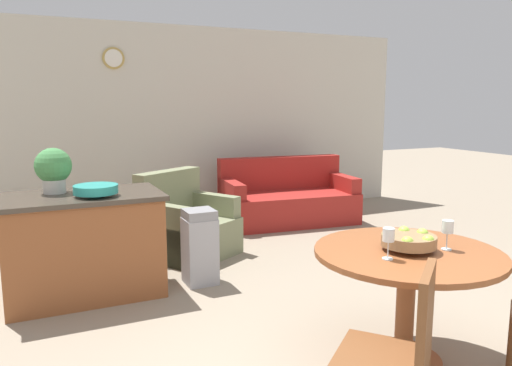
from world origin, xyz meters
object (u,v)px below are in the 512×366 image
(fruit_bowl, at_px, (409,240))
(wine_glass_left, at_px, (389,236))
(couch, at_px, (287,201))
(teal_bowl, at_px, (96,189))
(armchair, at_px, (187,228))
(dining_chair_near_left, at_px, (398,349))
(trash_bin, at_px, (200,247))
(dining_table, at_px, (407,277))
(potted_plant, at_px, (53,168))
(wine_glass_right, at_px, (448,228))
(kitchen_island, at_px, (84,245))

(fruit_bowl, distance_m, wine_glass_left, 0.25)
(fruit_bowl, bearing_deg, couch, 72.82)
(teal_bowl, bearing_deg, wine_glass_left, -55.42)
(couch, xyz_separation_m, armchair, (-1.71, -0.87, 0.01))
(dining_chair_near_left, relative_size, trash_bin, 1.31)
(fruit_bowl, bearing_deg, dining_chair_near_left, -134.10)
(dining_table, distance_m, wine_glass_left, 0.39)
(teal_bowl, relative_size, potted_plant, 0.93)
(wine_glass_right, xyz_separation_m, couch, (0.91, 3.75, -0.59))
(wine_glass_left, xyz_separation_m, couch, (1.36, 3.75, -0.59))
(dining_chair_near_left, distance_m, teal_bowl, 2.74)
(trash_bin, height_order, couch, couch)
(wine_glass_left, bearing_deg, wine_glass_right, -0.59)
(wine_glass_right, height_order, kitchen_island, wine_glass_right)
(potted_plant, xyz_separation_m, armchair, (1.33, 0.57, -0.80))
(trash_bin, distance_m, couch, 2.55)
(fruit_bowl, bearing_deg, teal_bowl, 129.98)
(dining_chair_near_left, relative_size, couch, 0.49)
(wine_glass_left, bearing_deg, dining_chair_near_left, -123.90)
(wine_glass_left, relative_size, wine_glass_right, 1.00)
(fruit_bowl, height_order, potted_plant, potted_plant)
(dining_table, distance_m, kitchen_island, 2.68)
(armchair, bearing_deg, dining_chair_near_left, -120.02)
(potted_plant, distance_m, trash_bin, 1.44)
(dining_table, xyz_separation_m, kitchen_island, (-1.71, 2.06, -0.13))
(teal_bowl, bearing_deg, potted_plant, 134.53)
(wine_glass_right, height_order, armchair, wine_glass_right)
(dining_table, xyz_separation_m, potted_plant, (-1.91, 2.22, 0.52))
(wine_glass_right, xyz_separation_m, potted_plant, (-2.13, 2.31, 0.21))
(wine_glass_right, distance_m, armchair, 3.05)
(teal_bowl, relative_size, armchair, 0.31)
(dining_chair_near_left, xyz_separation_m, couch, (1.70, 4.25, -0.20))
(kitchen_island, xyz_separation_m, teal_bowl, (0.10, -0.14, 0.50))
(fruit_bowl, height_order, wine_glass_left, wine_glass_left)
(wine_glass_right, bearing_deg, wine_glass_left, 179.41)
(wine_glass_right, relative_size, potted_plant, 0.48)
(fruit_bowl, bearing_deg, wine_glass_left, -160.17)
(teal_bowl, distance_m, couch, 3.31)
(dining_table, relative_size, couch, 0.62)
(kitchen_island, distance_m, armchair, 1.36)
(dining_chair_near_left, distance_m, couch, 4.58)
(fruit_bowl, bearing_deg, dining_table, 172.77)
(armchair, bearing_deg, wine_glass_left, -113.29)
(wine_glass_right, xyz_separation_m, armchair, (-0.81, 2.88, -0.59))
(dining_chair_near_left, xyz_separation_m, wine_glass_left, (0.34, 0.50, 0.39))
(teal_bowl, height_order, armchair, teal_bowl)
(dining_table, height_order, potted_plant, potted_plant)
(dining_chair_near_left, xyz_separation_m, kitchen_island, (-1.15, 2.64, -0.06))
(potted_plant, bearing_deg, dining_table, -49.37)
(kitchen_island, xyz_separation_m, potted_plant, (-0.19, 0.16, 0.65))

